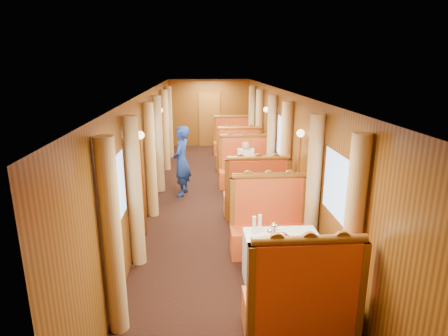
{
  "coord_description": "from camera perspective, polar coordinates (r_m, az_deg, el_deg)",
  "views": [
    {
      "loc": [
        -0.38,
        -8.16,
        3.08
      ],
      "look_at": [
        0.09,
        -0.98,
        1.05
      ],
      "focal_mm": 30.0,
      "sensor_mm": 36.0,
      "label": 1
    }
  ],
  "objects": [
    {
      "name": "ceiling",
      "position": [
        8.19,
        -1.13,
        11.68
      ],
      "size": [
        3.0,
        12.0,
        0.01
      ],
      "primitive_type": null,
      "rotation": [
        3.14,
        0.0,
        0.0
      ],
      "color": "silver",
      "rests_on": "wall_left"
    },
    {
      "name": "teapot_right",
      "position": [
        5.16,
        8.8,
        -10.58
      ],
      "size": [
        0.16,
        0.13,
        0.11
      ],
      "primitive_type": null,
      "rotation": [
        0.0,
        0.0,
        -0.22
      ],
      "color": "silver",
      "rests_on": "tea_tray"
    },
    {
      "name": "banquette_mid_fwd",
      "position": [
        7.71,
        4.9,
        -4.47
      ],
      "size": [
        1.3,
        0.55,
        1.34
      ],
      "color": "red",
      "rests_on": "floor"
    },
    {
      "name": "window_right_far",
      "position": [
        11.92,
        5.31,
        7.81
      ],
      "size": [
        0.01,
        1.2,
        0.9
      ],
      "primitive_type": null,
      "rotation": [
        1.57,
        0.0,
        -1.57
      ],
      "color": "#83ADE1",
      "rests_on": "wall_right"
    },
    {
      "name": "curtain_right_far_a",
      "position": [
        11.19,
        5.36,
        5.87
      ],
      "size": [
        0.22,
        0.22,
        2.35
      ],
      "primitive_type": "cylinder",
      "color": "tan",
      "rests_on": "floor"
    },
    {
      "name": "cup_inboard",
      "position": [
        5.33,
        4.59,
        -8.95
      ],
      "size": [
        0.08,
        0.08,
        0.26
      ],
      "rotation": [
        0.0,
        0.0,
        0.08
      ],
      "color": "white",
      "rests_on": "table_near"
    },
    {
      "name": "banquette_far_fwd",
      "position": [
        11.03,
        2.21,
        1.79
      ],
      "size": [
        1.3,
        0.55,
        1.34
      ],
      "color": "red",
      "rests_on": "floor"
    },
    {
      "name": "window_left_near",
      "position": [
        5.06,
        -16.19,
        -3.69
      ],
      "size": [
        0.01,
        1.2,
        0.9
      ],
      "primitive_type": null,
      "rotation": [
        1.57,
        0.0,
        1.57
      ],
      "color": "#83ADE1",
      "rests_on": "wall_left"
    },
    {
      "name": "curtain_right_near_b",
      "position": [
        6.03,
        13.43,
        -3.12
      ],
      "size": [
        0.22,
        0.22,
        2.35
      ],
      "primitive_type": "cylinder",
      "color": "tan",
      "rests_on": "floor"
    },
    {
      "name": "curtain_left_mid_a",
      "position": [
        7.69,
        -11.12,
        1.1
      ],
      "size": [
        0.22,
        0.22,
        2.35
      ],
      "primitive_type": "cylinder",
      "color": "tan",
      "rests_on": "floor"
    },
    {
      "name": "curtain_left_near_b",
      "position": [
        5.85,
        -13.42,
        -3.7
      ],
      "size": [
        0.22,
        0.22,
        2.35
      ],
      "primitive_type": "cylinder",
      "color": "tan",
      "rests_on": "floor"
    },
    {
      "name": "curtain_right_near_a",
      "position": [
        4.67,
        19.01,
        -9.24
      ],
      "size": [
        0.22,
        0.22,
        2.35
      ],
      "primitive_type": "cylinder",
      "color": "tan",
      "rests_on": "floor"
    },
    {
      "name": "curtain_left_near_a",
      "position": [
        4.44,
        -16.67,
        -10.37
      ],
      "size": [
        0.22,
        0.22,
        2.35
      ],
      "primitive_type": "cylinder",
      "color": "tan",
      "rests_on": "floor"
    },
    {
      "name": "curtain_left_far_b",
      "position": [
        12.63,
        -8.34,
        6.89
      ],
      "size": [
        0.22,
        0.22,
        2.35
      ],
      "primitive_type": "cylinder",
      "color": "tan",
      "rests_on": "floor"
    },
    {
      "name": "banquette_far_aft",
      "position": [
        13.0,
        1.29,
        3.94
      ],
      "size": [
        1.3,
        0.55,
        1.34
      ],
      "color": "red",
      "rests_on": "floor"
    },
    {
      "name": "cup_outboard",
      "position": [
        5.4,
        5.48,
        -8.67
      ],
      "size": [
        0.08,
        0.08,
        0.26
      ],
      "rotation": [
        0.0,
        0.0,
        0.0
      ],
      "color": "white",
      "rests_on": "table_near"
    },
    {
      "name": "window_right_mid",
      "position": [
        8.53,
        8.95,
        4.53
      ],
      "size": [
        0.01,
        1.2,
        0.9
      ],
      "primitive_type": null,
      "rotation": [
        1.57,
        0.0,
        -1.57
      ],
      "color": "#83ADE1",
      "rests_on": "wall_right"
    },
    {
      "name": "doorway_far",
      "position": [
        14.29,
        -2.23,
        7.35
      ],
      "size": [
        0.8,
        0.04,
        2.0
      ],
      "primitive_type": "cube",
      "color": "#8E5A20",
      "rests_on": "floor"
    },
    {
      "name": "rose_vase_far",
      "position": [
        11.92,
        1.63,
        5.33
      ],
      "size": [
        0.06,
        0.06,
        0.36
      ],
      "rotation": [
        0.0,
        0.0,
        -0.01
      ],
      "color": "silver",
      "rests_on": "table_far"
    },
    {
      "name": "curtain_left_far_a",
      "position": [
        11.09,
        -8.94,
        5.66
      ],
      "size": [
        0.22,
        0.22,
        2.35
      ],
      "primitive_type": "cylinder",
      "color": "tan",
      "rests_on": "floor"
    },
    {
      "name": "window_right_near",
      "position": [
        5.28,
        17.14,
        -2.95
      ],
      "size": [
        0.01,
        1.2,
        0.9
      ],
      "primitive_type": null,
      "rotation": [
        1.57,
        0.0,
        -1.57
      ],
      "color": "#83ADE1",
      "rests_on": "wall_right"
    },
    {
      "name": "curtain_right_mid_b",
      "position": [
        9.31,
        7.22,
        3.81
      ],
      "size": [
        0.22,
        0.22,
        2.35
      ],
      "primitive_type": "cylinder",
      "color": "tan",
      "rests_on": "floor"
    },
    {
      "name": "passenger",
      "position": [
        9.3,
        3.33,
        1.14
      ],
      "size": [
        0.4,
        0.44,
        0.76
      ],
      "color": "beige",
      "rests_on": "banquette_mid_aft"
    },
    {
      "name": "floor",
      "position": [
        8.73,
        -1.04,
        -4.91
      ],
      "size": [
        3.0,
        12.0,
        0.01
      ],
      "primitive_type": null,
      "color": "black",
      "rests_on": "ground"
    },
    {
      "name": "window_left_far",
      "position": [
        11.83,
        -9.18,
        7.62
      ],
      "size": [
        0.01,
        1.2,
        0.9
      ],
      "primitive_type": null,
      "rotation": [
        1.57,
        0.0,
        1.57
      ],
      "color": "#83ADE1",
      "rests_on": "wall_left"
    },
    {
      "name": "table_mid",
      "position": [
        8.67,
        3.9,
        -2.47
      ],
      "size": [
        1.05,
        0.72,
        0.75
      ],
      "primitive_type": "cube",
      "color": "white",
      "rests_on": "floor"
    },
    {
      "name": "banquette_near_fwd",
      "position": [
        4.65,
        11.68,
        -19.43
      ],
      "size": [
        1.3,
        0.55,
        1.34
      ],
      "color": "red",
      "rests_on": "floor"
    },
    {
      "name": "wall_left",
      "position": [
        8.44,
        -11.32,
        2.91
      ],
      "size": [
        0.01,
        12.0,
        2.5
      ],
      "primitive_type": null,
      "rotation": [
        1.57,
        0.0,
        1.57
      ],
      "color": "brown",
      "rests_on": "floor"
    },
    {
      "name": "sconce_left_aft",
      "position": [
        10.11,
        -9.56,
        5.86
      ],
      "size": [
        0.14,
        0.14,
        1.95
      ],
      "color": "#BF8C3F",
      "rests_on": "floor"
    },
    {
      "name": "teapot_back",
      "position": [
        5.33,
        7.61,
        -9.47
      ],
      "size": [
        0.19,
        0.15,
        0.14
      ],
      "primitive_type": null,
      "rotation": [
        0.0,
        0.0,
        0.14
      ],
      "color": "silver",
      "rests_on": "tea_tray"
    },
    {
      "name": "wall_right",
      "position": [
        8.58,
        8.99,
        3.22
      ],
      "size": [
        0.01,
        12.0,
        2.5
      ],
      "primitive_type": null,
      "rotation": [
        1.57,
        0.0,
        -1.57
      ],
      "color": "brown",
      "rests_on": "floor"
    },
    {
      "name": "banquette_mid_aft",
      "position": [
        9.62,
        3.12,
        -0.31
      ],
      "size": [
        1.3,
        0.55,
        1.34
      ],
      "color": "red",
      "rests_on": "floor"
    },
    {
      "name": "curtain_left_mid_b",
      "position": [
        9.2,
        -9.95,
        3.55
      ],
      "size": [
        0.22,
        0.22,
        2.35
      ],
      "primitive_type": "cylinder",
      "color": "tan",
      "rests_on": "floor"
    },
    {
      "name": "tea_tray",
      "position": [
        5.28,
        8.31,
        -10.51
      ],
      "size": [
        0.41,
        0.37,
        0.01
      ],
      "primitive_type": "cube",
      "rotation": [
        0.0,
        0.0,
        0.37
      ],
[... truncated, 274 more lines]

